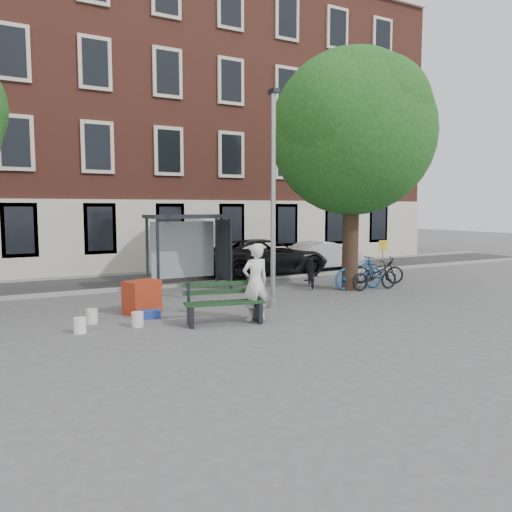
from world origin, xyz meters
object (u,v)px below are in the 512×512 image
object	(u,v)px
bike_c	(378,270)
notice_sign	(383,254)
bike_a	(375,276)
bike_b	(359,272)
red_stand	(142,297)
lamppost	(273,210)
bike_d	(311,273)
car_silver	(323,256)
car_dark	(265,257)
bench	(224,305)
painter	(255,282)
bus_shelter	(199,235)

from	to	relation	value
bike_c	notice_sign	xyz separation A→B (m)	(-0.37, -0.66, 0.68)
bike_a	notice_sign	bearing A→B (deg)	-57.90
bike_b	red_stand	world-z (taller)	bike_b
lamppost	bike_d	size ratio (longest dim) A/B	3.43
lamppost	car_silver	size ratio (longest dim) A/B	1.52
bike_a	car_silver	distance (m)	5.75
bike_d	car_dark	bearing A→B (deg)	-62.63
bench	bike_a	bearing A→B (deg)	30.02
bike_d	notice_sign	bearing A→B (deg)	-176.56
lamppost	bike_b	distance (m)	5.05
car_dark	notice_sign	xyz separation A→B (m)	(2.29, -4.56, 0.41)
red_stand	lamppost	bearing A→B (deg)	-16.58
bike_d	car_dark	world-z (taller)	car_dark
bench	bike_c	size ratio (longest dim) A/B	1.07
lamppost	bench	bearing A→B (deg)	-152.02
painter	car_silver	bearing A→B (deg)	-136.12
bus_shelter	bike_c	size ratio (longest dim) A/B	1.48
bus_shelter	bike_d	world-z (taller)	bus_shelter
painter	bike_d	distance (m)	5.68
bike_b	bike_d	xyz separation A→B (m)	(-1.25, 1.15, -0.06)
bike_d	car_silver	distance (m)	5.20
bus_shelter	bench	distance (m)	5.57
lamppost	bike_d	xyz separation A→B (m)	(3.08, 2.55, -2.25)
bus_shelter	bike_b	world-z (taller)	bus_shelter
bike_c	car_dark	distance (m)	4.73
bike_a	lamppost	bearing A→B (deg)	104.59
bike_c	notice_sign	distance (m)	1.02
bike_d	bench	bearing A→B (deg)	64.00
bench	bike_a	xyz separation A→B (m)	(6.74, 2.10, 0.03)
notice_sign	bench	bearing A→B (deg)	-137.11
bike_d	red_stand	xyz separation A→B (m)	(-6.58, -1.51, -0.08)
bus_shelter	bike_b	distance (m)	5.79
bike_c	bike_d	size ratio (longest dim) A/B	1.08
lamppost	bus_shelter	xyz separation A→B (m)	(-0.61, 4.11, -0.87)
bus_shelter	painter	distance (m)	5.38
car_silver	bike_a	bearing A→B (deg)	154.22
bike_d	bike_a	bearing A→B (deg)	165.26
bike_a	car_dark	bearing A→B (deg)	19.67
car_silver	bike_c	bearing A→B (deg)	163.66
bike_a	notice_sign	distance (m)	1.10
red_stand	bike_a	bearing A→B (deg)	-0.20
bike_a	bench	bearing A→B (deg)	109.70
painter	notice_sign	xyz separation A→B (m)	(6.64, 2.60, 0.20)
car_dark	car_silver	xyz separation A→B (m)	(3.32, 0.48, -0.12)
painter	bike_c	world-z (taller)	painter
bus_shelter	notice_sign	bearing A→B (deg)	-23.81
bike_c	bike_d	distance (m)	2.78
notice_sign	car_dark	bearing A→B (deg)	140.92
bike_b	bike_c	distance (m)	1.65
car_dark	notice_sign	size ratio (longest dim) A/B	3.31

